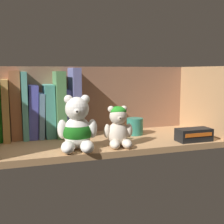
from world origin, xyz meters
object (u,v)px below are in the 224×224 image
object	(u,v)px
book_5	(33,111)
teddy_bear_larger	(77,128)
book_6	(41,115)
teddy_bear_smaller	(118,127)
pillar_candle	(135,126)
book_7	(49,111)
small_product_box	(194,135)
book_9	(67,112)
book_10	(74,102)
book_8	(59,104)
book_3	(16,105)
book_2	(6,109)
book_4	(25,105)

from	to	relation	value
book_5	teddy_bear_larger	size ratio (longest dim) A/B	1.13
book_6	teddy_bear_smaller	xyz separation A→B (cm)	(21.48, -20.83, -1.77)
pillar_candle	book_7	bearing A→B (deg)	166.42
book_5	small_product_box	xyz separation A→B (cm)	(50.19, -22.39, -7.03)
book_9	teddy_bear_larger	xyz separation A→B (cm)	(-0.40, -20.57, -1.87)
book_7	book_10	size ratio (longest dim) A/B	0.76
book_8	teddy_bear_smaller	distance (cm)	26.31
book_6	book_10	bearing A→B (deg)	0.00
book_9	pillar_candle	xyz separation A→B (cm)	(23.55, -7.21, -5.20)
book_3	pillar_candle	distance (cm)	42.48
book_6	pillar_candle	size ratio (longest dim) A/B	2.55
book_7	teddy_bear_larger	world-z (taller)	book_7
teddy_bear_smaller	pillar_candle	world-z (taller)	teddy_bear_smaller
book_2	book_6	xyz separation A→B (cm)	(11.34, 0.00, -2.45)
book_3	pillar_candle	xyz separation A→B (cm)	(40.97, -7.21, -8.59)
book_2	book_4	distance (cm)	6.13
book_5	book_9	bearing A→B (deg)	0.00
book_4	book_5	distance (cm)	3.53
book_5	book_10	xyz separation A→B (cm)	(14.39, 0.00, 2.94)
book_8	book_9	size ratio (longest dim) A/B	1.40
teddy_bear_larger	book_7	bearing A→B (deg)	106.05
book_10	small_product_box	size ratio (longest dim) A/B	2.07
small_product_box	book_2	bearing A→B (deg)	159.18
book_7	book_3	bearing A→B (deg)	180.00
book_3	book_5	bearing A→B (deg)	0.00
book_6	teddy_bear_larger	world-z (taller)	teddy_bear_larger
book_4	small_product_box	xyz separation A→B (cm)	(52.88, -22.39, -9.32)
pillar_candle	small_product_box	bearing A→B (deg)	-45.67
book_8	small_product_box	world-z (taller)	book_8
book_10	pillar_candle	world-z (taller)	book_10
book_10	teddy_bear_smaller	world-z (taller)	book_10
book_7	pillar_candle	size ratio (longest dim) A/B	3.04
teddy_bear_larger	teddy_bear_smaller	xyz separation A→B (cm)	(12.72, -0.25, -0.41)
book_5	book_2	bearing A→B (deg)	180.00
book_6	book_9	world-z (taller)	book_9
book_7	book_10	world-z (taller)	book_10
book_8	book_4	bearing A→B (deg)	180.00
book_3	book_7	size ratio (longest dim) A/B	1.26
book_10	small_product_box	world-z (taller)	book_10
book_2	pillar_candle	bearing A→B (deg)	-9.30
small_product_box	book_8	bearing A→B (deg)	151.45
book_8	small_product_box	size ratio (longest dim) A/B	1.97
book_9	book_10	world-z (taller)	book_10
book_5	book_7	distance (cm)	5.49
book_4	book_10	distance (cm)	17.09
book_3	book_10	xyz separation A→B (cm)	(20.00, 0.00, 0.45)
small_product_box	teddy_bear_larger	bearing A→B (deg)	177.31
book_9	teddy_bear_larger	size ratio (longest dim) A/B	1.02
book_9	pillar_candle	distance (cm)	25.17
book_3	teddy_bear_smaller	xyz separation A→B (cm)	(29.75, -20.83, -5.68)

